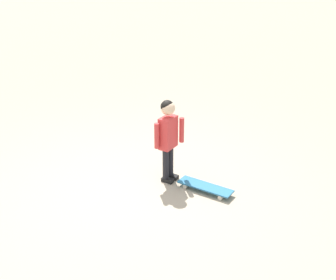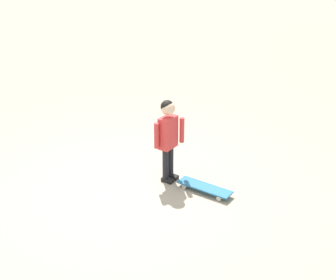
# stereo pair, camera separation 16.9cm
# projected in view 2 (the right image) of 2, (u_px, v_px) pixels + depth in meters

# --- Properties ---
(ground_plane) EXTENTS (50.00, 50.00, 0.00)m
(ground_plane) POSITION_uv_depth(u_px,v_px,m) (128.00, 190.00, 5.64)
(ground_plane) COLOR tan
(child_person) EXTENTS (0.39, 0.28, 1.06)m
(child_person) POSITION_uv_depth(u_px,v_px,m) (168.00, 132.00, 5.60)
(child_person) COLOR black
(child_person) RESTS_ON ground
(skateboard) EXTENTS (0.63, 0.61, 0.07)m
(skateboard) POSITION_uv_depth(u_px,v_px,m) (205.00, 187.00, 5.58)
(skateboard) COLOR teal
(skateboard) RESTS_ON ground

